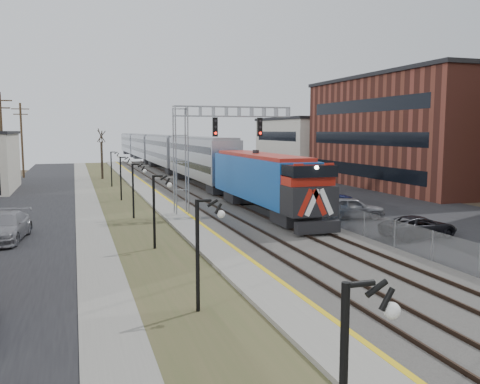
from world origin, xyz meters
name	(u,v)px	position (x,y,z in m)	size (l,w,h in m)	color
street_west	(30,209)	(-11.50, 35.00, 0.02)	(7.00, 120.00, 0.04)	black
sidewalk	(88,207)	(-7.00, 35.00, 0.04)	(2.00, 120.00, 0.08)	gray
grass_median	(125,205)	(-4.00, 35.00, 0.03)	(4.00, 120.00, 0.06)	#424927
platform	(160,203)	(-1.00, 35.00, 0.12)	(2.00, 120.00, 0.24)	gray
ballast_bed	(215,200)	(4.00, 35.00, 0.10)	(8.00, 120.00, 0.20)	#595651
parking_lot	(334,196)	(16.00, 35.00, 0.02)	(16.00, 120.00, 0.04)	black
platform_edge	(170,201)	(-0.12, 35.00, 0.24)	(0.24, 120.00, 0.01)	gold
track_near	(193,199)	(2.00, 35.00, 0.28)	(1.58, 120.00, 0.15)	#2D2119
track_far	(231,198)	(5.50, 35.00, 0.28)	(1.58, 120.00, 0.15)	#2D2119
train	(161,152)	(5.50, 73.59, 2.94)	(3.00, 108.65, 5.33)	#144EA3
signal_gantry	(203,141)	(1.22, 27.99, 5.59)	(9.00, 1.07, 8.15)	gray
lampposts	(153,212)	(-4.00, 18.29, 2.00)	(0.14, 62.14, 4.00)	black
fence	(259,191)	(8.20, 35.00, 0.80)	(0.04, 120.00, 1.60)	gray
bare_trees	(17,173)	(-12.66, 38.91, 2.70)	(12.30, 42.30, 5.95)	#382D23
car_lot_c	(419,227)	(11.31, 16.07, 0.65)	(2.15, 4.66, 1.30)	black
car_lot_d	(328,198)	(12.10, 28.93, 0.70)	(1.97, 4.83, 1.40)	navy
car_lot_e	(352,208)	(10.94, 23.07, 0.78)	(1.85, 4.60, 1.57)	slate
car_lot_f	(273,187)	(11.03, 38.71, 0.70)	(1.49, 4.28, 1.41)	#0D4514
car_street_b	(5,228)	(-11.88, 22.74, 0.80)	(2.24, 5.50, 1.60)	gray
car_lot_g	(277,181)	(13.92, 44.63, 0.68)	(2.25, 4.89, 1.36)	black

